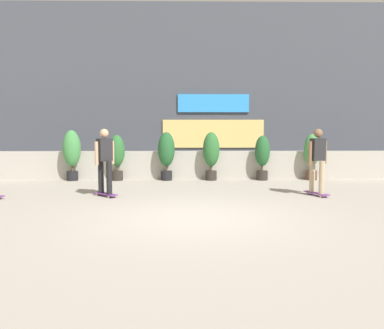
{
  "coord_description": "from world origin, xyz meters",
  "views": [
    {
      "loc": [
        -0.18,
        -8.41,
        1.86
      ],
      "look_at": [
        0.0,
        1.5,
        0.9
      ],
      "focal_mm": 41.01,
      "sensor_mm": 36.0,
      "label": 1
    }
  ],
  "objects_px": {
    "potted_plant_2": "(166,152)",
    "potted_plant_4": "(262,155)",
    "potted_plant_0": "(72,151)",
    "skater_far_right": "(317,159)",
    "potted_plant_5": "(312,153)",
    "skater_by_wall_right": "(105,159)",
    "potted_plant_1": "(117,154)",
    "potted_plant_3": "(211,152)"
  },
  "relations": [
    {
      "from": "skater_by_wall_right",
      "to": "skater_far_right",
      "type": "bearing_deg",
      "value": 0.03
    },
    {
      "from": "potted_plant_1",
      "to": "skater_far_right",
      "type": "bearing_deg",
      "value": -28.91
    },
    {
      "from": "potted_plant_3",
      "to": "potted_plant_0",
      "type": "bearing_deg",
      "value": 180.0
    },
    {
      "from": "potted_plant_0",
      "to": "potted_plant_1",
      "type": "xyz_separation_m",
      "value": [
        1.43,
        0.0,
        -0.1
      ]
    },
    {
      "from": "potted_plant_2",
      "to": "potted_plant_4",
      "type": "height_order",
      "value": "potted_plant_2"
    },
    {
      "from": "skater_far_right",
      "to": "potted_plant_5",
      "type": "bearing_deg",
      "value": 76.13
    },
    {
      "from": "potted_plant_0",
      "to": "potted_plant_1",
      "type": "bearing_deg",
      "value": 0.0
    },
    {
      "from": "potted_plant_0",
      "to": "potted_plant_2",
      "type": "distance_m",
      "value": 3.01
    },
    {
      "from": "potted_plant_1",
      "to": "potted_plant_5",
      "type": "relative_size",
      "value": 0.98
    },
    {
      "from": "potted_plant_2",
      "to": "potted_plant_4",
      "type": "xyz_separation_m",
      "value": [
        3.08,
        0.0,
        -0.08
      ]
    },
    {
      "from": "potted_plant_3",
      "to": "potted_plant_4",
      "type": "distance_m",
      "value": 1.65
    },
    {
      "from": "potted_plant_1",
      "to": "skater_by_wall_right",
      "type": "relative_size",
      "value": 0.86
    },
    {
      "from": "potted_plant_4",
      "to": "skater_by_wall_right",
      "type": "bearing_deg",
      "value": -145.94
    },
    {
      "from": "potted_plant_4",
      "to": "skater_by_wall_right",
      "type": "relative_size",
      "value": 0.84
    },
    {
      "from": "potted_plant_0",
      "to": "potted_plant_3",
      "type": "distance_m",
      "value": 4.44
    },
    {
      "from": "skater_by_wall_right",
      "to": "potted_plant_1",
      "type": "bearing_deg",
      "value": 92.96
    },
    {
      "from": "potted_plant_0",
      "to": "potted_plant_2",
      "type": "xyz_separation_m",
      "value": [
        3.01,
        -0.0,
        -0.04
      ]
    },
    {
      "from": "potted_plant_0",
      "to": "potted_plant_2",
      "type": "bearing_deg",
      "value": -0.0
    },
    {
      "from": "potted_plant_5",
      "to": "skater_by_wall_right",
      "type": "bearing_deg",
      "value": -153.48
    },
    {
      "from": "skater_far_right",
      "to": "skater_by_wall_right",
      "type": "xyz_separation_m",
      "value": [
        -5.34,
        -0.0,
        0.0
      ]
    },
    {
      "from": "potted_plant_1",
      "to": "potted_plant_5",
      "type": "xyz_separation_m",
      "value": [
        6.25,
        -0.0,
        0.02
      ]
    },
    {
      "from": "potted_plant_5",
      "to": "skater_far_right",
      "type": "distance_m",
      "value": 3.13
    },
    {
      "from": "potted_plant_2",
      "to": "skater_far_right",
      "type": "bearing_deg",
      "value": -37.73
    },
    {
      "from": "potted_plant_4",
      "to": "skater_far_right",
      "type": "distance_m",
      "value": 3.15
    },
    {
      "from": "potted_plant_2",
      "to": "potted_plant_4",
      "type": "bearing_deg",
      "value": 0.0
    },
    {
      "from": "potted_plant_5",
      "to": "potted_plant_3",
      "type": "bearing_deg",
      "value": 180.0
    },
    {
      "from": "potted_plant_3",
      "to": "skater_far_right",
      "type": "relative_size",
      "value": 0.91
    },
    {
      "from": "potted_plant_1",
      "to": "potted_plant_2",
      "type": "height_order",
      "value": "potted_plant_2"
    },
    {
      "from": "potted_plant_0",
      "to": "potted_plant_1",
      "type": "relative_size",
      "value": 1.1
    },
    {
      "from": "potted_plant_1",
      "to": "potted_plant_5",
      "type": "distance_m",
      "value": 6.25
    },
    {
      "from": "potted_plant_0",
      "to": "potted_plant_1",
      "type": "height_order",
      "value": "potted_plant_0"
    },
    {
      "from": "potted_plant_5",
      "to": "skater_far_right",
      "type": "xyz_separation_m",
      "value": [
        -0.75,
        -3.04,
        0.08
      ]
    },
    {
      "from": "potted_plant_2",
      "to": "potted_plant_5",
      "type": "bearing_deg",
      "value": 0.0
    },
    {
      "from": "potted_plant_1",
      "to": "potted_plant_3",
      "type": "distance_m",
      "value": 3.01
    },
    {
      "from": "potted_plant_5",
      "to": "skater_by_wall_right",
      "type": "height_order",
      "value": "skater_by_wall_right"
    },
    {
      "from": "potted_plant_2",
      "to": "potted_plant_5",
      "type": "distance_m",
      "value": 4.67
    },
    {
      "from": "skater_by_wall_right",
      "to": "potted_plant_2",
      "type": "bearing_deg",
      "value": 65.01
    },
    {
      "from": "potted_plant_2",
      "to": "potted_plant_5",
      "type": "relative_size",
      "value": 1.04
    },
    {
      "from": "potted_plant_2",
      "to": "skater_far_right",
      "type": "xyz_separation_m",
      "value": [
        3.92,
        -3.04,
        0.04
      ]
    },
    {
      "from": "potted_plant_1",
      "to": "potted_plant_3",
      "type": "relative_size",
      "value": 0.95
    },
    {
      "from": "skater_by_wall_right",
      "to": "potted_plant_4",
      "type": "bearing_deg",
      "value": 34.06
    },
    {
      "from": "potted_plant_3",
      "to": "potted_plant_5",
      "type": "relative_size",
      "value": 1.04
    }
  ]
}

